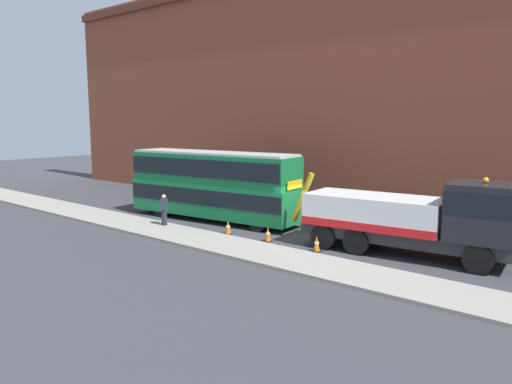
# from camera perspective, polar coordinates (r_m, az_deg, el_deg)

# --- Properties ---
(ground_plane) EXTENTS (120.00, 120.00, 0.00)m
(ground_plane) POSITION_cam_1_polar(r_m,az_deg,el_deg) (25.36, 5.59, -5.09)
(ground_plane) COLOR #38383D
(near_kerb) EXTENTS (60.00, 2.80, 0.15)m
(near_kerb) POSITION_cam_1_polar(r_m,az_deg,el_deg) (22.10, -0.60, -6.90)
(near_kerb) COLOR gray
(near_kerb) RESTS_ON ground_plane
(building_facade) EXTENTS (60.00, 1.50, 16.00)m
(building_facade) POSITION_cam_1_polar(r_m,az_deg,el_deg) (30.79, 13.36, 12.25)
(building_facade) COLOR brown
(building_facade) RESTS_ON ground_plane
(recovery_tow_truck) EXTENTS (10.24, 3.54, 3.67)m
(recovery_tow_truck) POSITION_cam_1_polar(r_m,az_deg,el_deg) (22.20, 18.04, -2.78)
(recovery_tow_truck) COLOR #2D2D2D
(recovery_tow_truck) RESTS_ON ground_plane
(double_decker_bus) EXTENTS (11.20, 3.66, 4.06)m
(double_decker_bus) POSITION_cam_1_polar(r_m,az_deg,el_deg) (28.82, -5.05, 1.08)
(double_decker_bus) COLOR #146B38
(double_decker_bus) RESTS_ON ground_plane
(pedestrian_onlooker) EXTENTS (0.40, 0.47, 1.71)m
(pedestrian_onlooker) POSITION_cam_1_polar(r_m,az_deg,el_deg) (27.29, -10.69, -2.11)
(pedestrian_onlooker) COLOR #232333
(pedestrian_onlooker) RESTS_ON near_kerb
(traffic_cone_near_bus) EXTENTS (0.36, 0.36, 0.72)m
(traffic_cone_near_bus) POSITION_cam_1_polar(r_m,az_deg,el_deg) (25.50, -3.29, -4.19)
(traffic_cone_near_bus) COLOR orange
(traffic_cone_near_bus) RESTS_ON ground_plane
(traffic_cone_midway) EXTENTS (0.36, 0.36, 0.72)m
(traffic_cone_midway) POSITION_cam_1_polar(r_m,az_deg,el_deg) (23.97, 1.39, -5.01)
(traffic_cone_midway) COLOR orange
(traffic_cone_midway) RESTS_ON ground_plane
(traffic_cone_near_truck) EXTENTS (0.36, 0.36, 0.72)m
(traffic_cone_near_truck) POSITION_cam_1_polar(r_m,az_deg,el_deg) (22.36, 7.10, -6.07)
(traffic_cone_near_truck) COLOR orange
(traffic_cone_near_truck) RESTS_ON ground_plane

